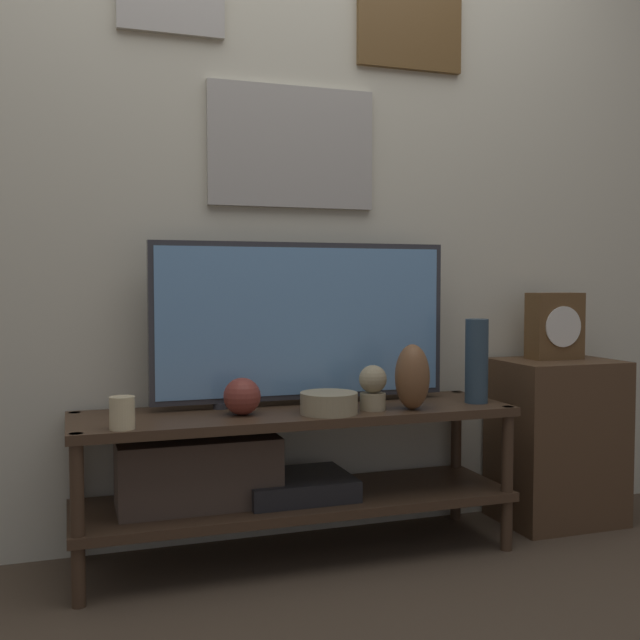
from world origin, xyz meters
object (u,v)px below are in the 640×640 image
Objects in this scene: television at (303,321)px; mantel_clock at (555,326)px; vase_urn_stoneware at (412,377)px; vase_wide_bowl at (329,403)px; candle_jar at (122,413)px; vase_tall_ceramic at (477,361)px; vase_round_glass at (242,396)px; decorative_bust at (373,387)px.

mantel_clock is at bearing -0.88° from television.
vase_wide_bowl is at bearing 177.04° from vase_urn_stoneware.
candle_jar is (-0.62, -0.25, -0.24)m from television.
vase_wide_bowl is 0.73× the size of mantel_clock.
television is at bearing 164.64° from vase_tall_ceramic.
vase_round_glass reaches higher than vase_wide_bowl.
candle_jar is 0.64× the size of decorative_bust.
vase_round_glass is 0.47× the size of mantel_clock.
vase_tall_ceramic is at bearing 3.74° from vase_wide_bowl.
candle_jar is (-0.65, -0.05, 0.01)m from vase_wide_bowl.
decorative_bust is (0.16, 0.02, 0.04)m from vase_wide_bowl.
vase_round_glass is at bearing 171.88° from vase_urn_stoneware.
television is at bearing 21.64° from candle_jar.
candle_jar is 1.67m from mantel_clock.
vase_round_glass is (-0.24, -0.13, -0.23)m from television.
vase_wide_bowl is 1.03m from mantel_clock.
television is at bearing 97.46° from vase_wide_bowl.
mantel_clock is at bearing 10.45° from vase_wide_bowl.
decorative_bust is at bearing 165.41° from vase_urn_stoneware.
vase_urn_stoneware is (0.56, -0.08, 0.05)m from vase_round_glass.
vase_wide_bowl is at bearing -13.48° from vase_round_glass.
television reaches higher than vase_round_glass.
mantel_clock reaches higher than vase_urn_stoneware.
candle_jar is 0.37× the size of mantel_clock.
mantel_clock is at bearing 8.04° from candle_jar.
television is 1.02m from mantel_clock.
vase_round_glass is at bearing 166.52° from vase_wide_bowl.
vase_round_glass is 1.28m from mantel_clock.
vase_tall_ceramic is at bearing -161.20° from mantel_clock.
candle_jar reaches higher than vase_wide_bowl.
vase_wide_bowl is at bearing -173.52° from decorative_bust.
television reaches higher than decorative_bust.
mantel_clock reaches higher than vase_tall_ceramic.
vase_urn_stoneware reaches higher than candle_jar.
candle_jar is at bearing -163.29° from vase_round_glass.
television is 6.99× the size of decorative_bust.
vase_tall_ceramic reaches higher than vase_wide_bowl.
candle_jar is (-0.38, -0.11, -0.01)m from vase_round_glass.
vase_wide_bowl is 0.65m from candle_jar.
television is at bearing 145.88° from vase_urn_stoneware.
television is 0.36m from vase_round_glass.
vase_tall_ceramic is 2.47× the size of vase_round_glass.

